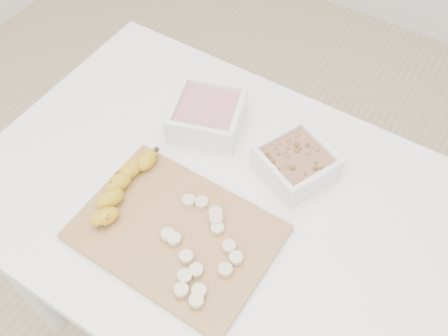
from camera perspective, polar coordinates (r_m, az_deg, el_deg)
The scene contains 7 objects.
ground at distance 1.70m, azimuth -0.56°, elevation -17.04°, with size 3.50×3.50×0.00m, color #C6AD89.
table at distance 1.10m, azimuth -0.84°, elevation -5.85°, with size 1.00×0.70×0.75m.
bowl_yogurt at distance 1.11m, azimuth -1.91°, elevation 6.09°, with size 0.19×0.19×0.07m.
bowl_granola at distance 1.04m, azimuth 8.23°, elevation 0.58°, with size 0.18×0.18×0.06m.
cutting_board at distance 0.97m, azimuth -5.49°, elevation -7.33°, with size 0.37×0.26×0.01m, color #A57A47.
banana at distance 1.01m, azimuth -11.52°, elevation -2.22°, with size 0.05×0.20×0.03m, color #BB8D15, non-canonical shape.
banana_slices at distance 0.93m, azimuth -2.64°, elevation -9.17°, with size 0.17×0.20×0.02m.
Camera 1 is at (0.31, -0.46, 1.61)m, focal length 40.00 mm.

